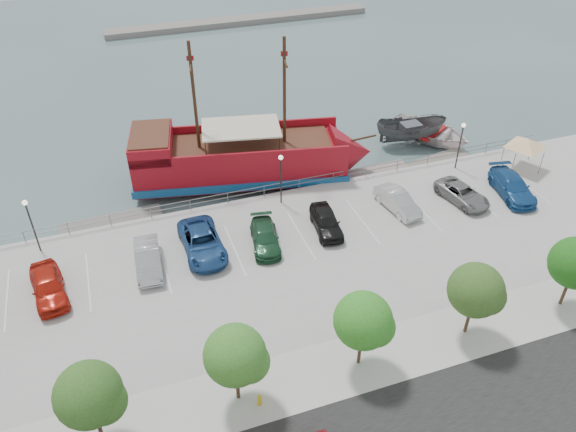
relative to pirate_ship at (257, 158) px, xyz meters
name	(u,v)px	position (x,y,z in m)	size (l,w,h in m)	color
ground	(310,263)	(0.31, -11.84, -2.18)	(160.00, 160.00, 0.00)	#475C61
sidewalk	(374,358)	(0.31, -21.84, -1.17)	(100.00, 4.00, 0.05)	beige
seawall_railing	(276,188)	(0.31, -4.04, -0.66)	(50.00, 0.06, 1.00)	slate
far_shore	(241,21)	(10.31, 43.16, -1.78)	(40.00, 3.00, 0.80)	gray
pirate_ship	(257,158)	(0.00, 0.00, 0.00)	(21.03, 9.49, 13.04)	maroon
patrol_boat	(410,133)	(15.55, 1.28, -0.90)	(2.49, 6.61, 2.56)	#4A4C4E
speedboat	(430,134)	(17.78, 1.19, -1.36)	(5.70, 7.98, 1.65)	white
dock_west	(112,223)	(-12.67, -2.64, -1.96)	(7.78, 2.22, 0.44)	slate
dock_mid	(372,173)	(9.74, -2.64, -1.99)	(6.95, 1.99, 0.40)	gray
dock_east	(438,161)	(16.37, -2.64, -2.01)	(6.26, 1.79, 0.36)	slate
canopy_tent	(527,138)	(21.74, -7.02, 1.61)	(4.87, 4.87, 3.21)	slate
fire_hydrant	(260,400)	(-6.75, -22.64, -0.77)	(0.27, 0.27, 0.77)	gold
lamp_post_left	(29,217)	(-17.69, -5.34, 1.76)	(0.36, 0.36, 4.28)	black
lamp_post_mid	(281,171)	(0.31, -5.34, 1.76)	(0.36, 0.36, 4.28)	black
lamp_post_right	(461,138)	(16.31, -5.34, 1.76)	(0.36, 0.36, 4.28)	black
tree_b	(92,396)	(-14.54, -21.91, 2.11)	(3.30, 3.20, 5.00)	#473321
tree_c	(238,357)	(-7.54, -21.91, 2.11)	(3.30, 3.20, 5.00)	#473321
tree_d	(366,322)	(-0.54, -21.91, 2.11)	(3.30, 3.20, 5.00)	#473321
tree_e	(478,292)	(6.46, -21.91, 2.11)	(3.30, 3.20, 5.00)	#473321
parked_car_a	(48,286)	(-17.02, -10.42, -0.36)	(1.95, 4.85, 1.65)	red
parked_car_b	(148,259)	(-10.66, -9.78, -0.41)	(1.64, 4.70, 1.55)	#ABAEB4
parked_car_c	(202,242)	(-6.83, -9.26, -0.38)	(2.66, 5.77, 1.60)	navy
parked_car_d	(265,238)	(-2.48, -10.03, -0.51)	(1.88, 4.62, 1.34)	#1F4E2F
parked_car_e	(326,221)	(2.31, -9.81, -0.43)	(1.79, 4.45, 1.52)	black
parked_car_f	(398,201)	(8.54, -9.18, -0.44)	(1.57, 4.50, 1.48)	silver
parked_car_g	(462,194)	(13.92, -9.86, -0.52)	(2.19, 4.76, 1.32)	gray
parked_car_h	(512,186)	(18.18, -10.43, -0.39)	(2.22, 5.46, 1.58)	#1D4F8D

